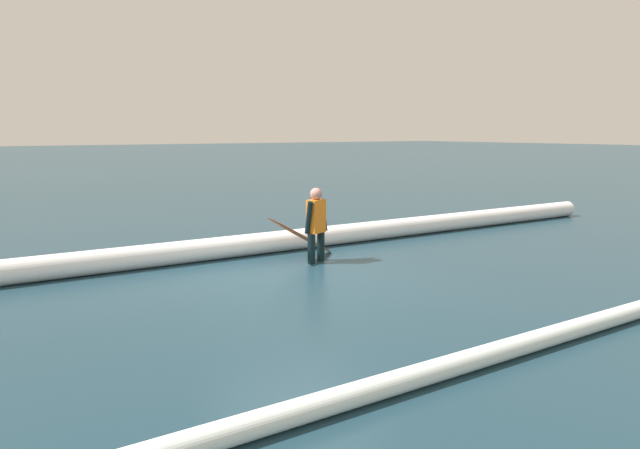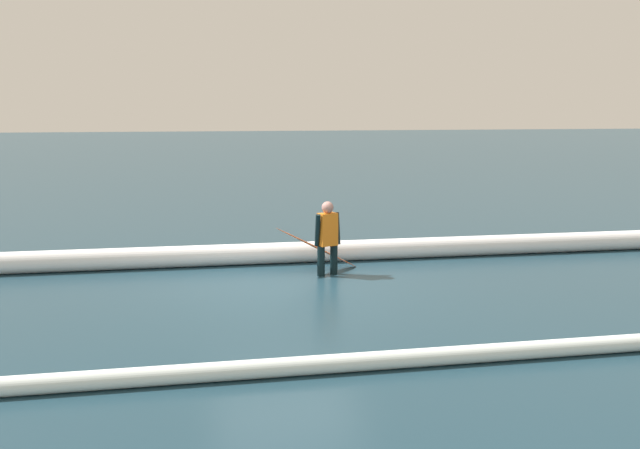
{
  "view_description": "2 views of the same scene",
  "coord_description": "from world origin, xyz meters",
  "views": [
    {
      "loc": [
        4.46,
        7.4,
        2.37
      ],
      "look_at": [
        -0.75,
        -0.44,
        0.78
      ],
      "focal_mm": 30.93,
      "sensor_mm": 36.0,
      "label": 1
    },
    {
      "loc": [
        2.04,
        11.32,
        2.99
      ],
      "look_at": [
        -0.54,
        0.26,
        1.14
      ],
      "focal_mm": 38.99,
      "sensor_mm": 36.0,
      "label": 2
    }
  ],
  "objects": [
    {
      "name": "wave_crest_foreground",
      "position": [
        0.2,
        -2.08,
        0.21
      ],
      "size": [
        20.43,
        1.33,
        0.41
      ],
      "primitive_type": "cylinder",
      "rotation": [
        0.0,
        1.57,
        -0.05
      ],
      "color": "white",
      "rests_on": "ground_plane"
    },
    {
      "name": "surfer",
      "position": [
        -0.94,
        -0.85,
        0.76
      ],
      "size": [
        0.5,
        0.34,
        1.37
      ],
      "rotation": [
        0.0,
        0.0,
        3.47
      ],
      "color": "black",
      "rests_on": "ground_plane"
    },
    {
      "name": "wave_crest_midground",
      "position": [
        -0.47,
        3.92,
        0.11
      ],
      "size": [
        24.22,
        1.14,
        0.22
      ],
      "primitive_type": "cylinder",
      "rotation": [
        0.0,
        1.57,
        -0.04
      ],
      "color": "white",
      "rests_on": "ground_plane"
    },
    {
      "name": "ground_plane",
      "position": [
        0.0,
        0.0,
        0.0
      ],
      "size": [
        195.84,
        195.84,
        0.0
      ],
      "primitive_type": "plane",
      "color": "#1B3745"
    },
    {
      "name": "surfboard",
      "position": [
        -0.82,
        -1.19,
        0.45
      ],
      "size": [
        1.72,
        0.68,
        0.93
      ],
      "color": "#E55926",
      "rests_on": "ground_plane"
    }
  ]
}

